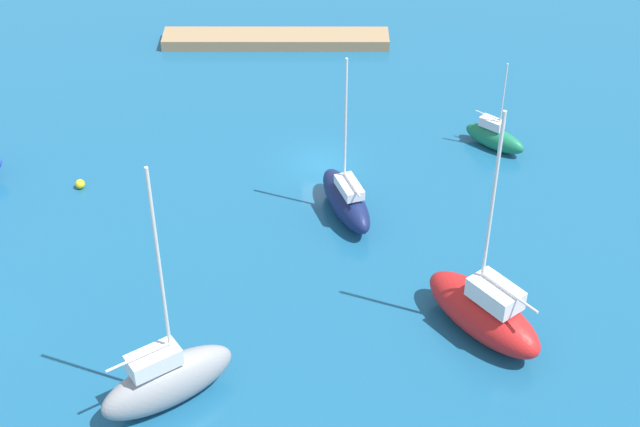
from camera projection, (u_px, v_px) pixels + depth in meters
name	position (u px, v px, depth m)	size (l,w,h in m)	color
water	(320.00, 163.00, 64.07)	(160.00, 160.00, 0.00)	#19567F
pier_dock	(276.00, 39.00, 77.85)	(18.58, 2.81, 0.90)	#997A56
sailboat_gray_west_end	(167.00, 380.00, 46.25)	(7.01, 5.72, 13.99)	gray
sailboat_navy_outer_mooring	(346.00, 199.00, 58.78)	(4.01, 6.84, 10.81)	#141E4C
sailboat_green_mid_basin	(494.00, 137.00, 65.09)	(4.36, 3.96, 6.64)	#19724C
sailboat_red_far_south	(484.00, 311.00, 50.22)	(6.94, 7.77, 13.65)	red
mooring_buoy_yellow	(80.00, 184.00, 61.61)	(0.63, 0.63, 0.63)	yellow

